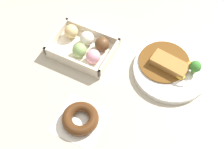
% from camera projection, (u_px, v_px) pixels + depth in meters
% --- Properties ---
extents(ground_plane, '(1.60, 1.60, 0.00)m').
position_uv_depth(ground_plane, '(128.00, 71.00, 1.06)').
color(ground_plane, '#B2A893').
extents(curry_plate, '(0.24, 0.24, 0.07)m').
position_uv_depth(curry_plate, '(171.00, 69.00, 1.05)').
color(curry_plate, white).
rests_on(curry_plate, ground_plane).
extents(donut_box, '(0.21, 0.15, 0.06)m').
position_uv_depth(donut_box, '(85.00, 47.00, 1.09)').
color(donut_box, beige).
rests_on(donut_box, ground_plane).
extents(chocolate_ring_donut, '(0.14, 0.14, 0.03)m').
position_uv_depth(chocolate_ring_donut, '(80.00, 119.00, 0.95)').
color(chocolate_ring_donut, white).
rests_on(chocolate_ring_donut, ground_plane).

